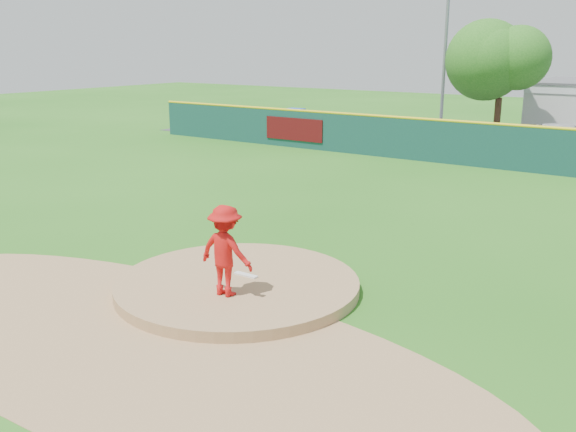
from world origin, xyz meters
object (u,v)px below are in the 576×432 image
Objects in this scene: van at (568,140)px; light_pole_left at (446,33)px; deciduous_tree at (502,61)px; playground_slide at (293,122)px; pitcher at (226,251)px.

van is 0.50× the size of light_pole_left.
van is 5.62m from deciduous_tree.
deciduous_tree reaches higher than van.
deciduous_tree is (11.54, 2.96, 3.74)m from playground_slide.
pitcher is 24.60m from van.
pitcher is 26.76m from playground_slide.
deciduous_tree is at bearing 14.37° from playground_slide.
van is 0.75× the size of deciduous_tree.
playground_slide is at bearing -165.63° from deciduous_tree.
light_pole_left reaches higher than pitcher.
pitcher is at bearing 163.70° from van.
pitcher is 0.35× the size of van.
van is 1.90× the size of playground_slide.
playground_slide reaches higher than van.
light_pole_left reaches higher than playground_slide.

